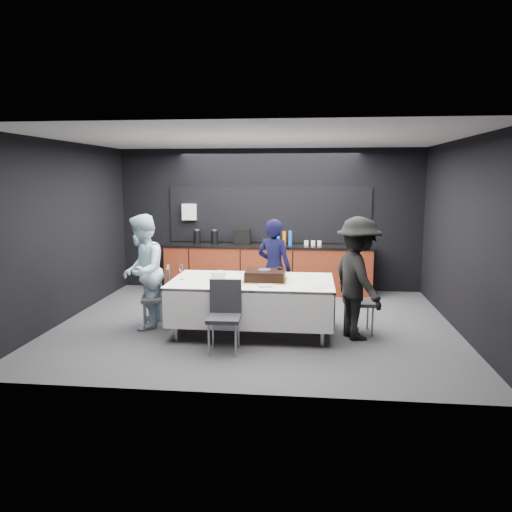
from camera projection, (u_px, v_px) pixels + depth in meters
The scene contains 18 objects.
ground at pixel (255, 324), 7.69m from camera, with size 6.00×6.00×0.00m, color #45444A.
room_shell at pixel (255, 203), 7.40m from camera, with size 6.04×5.04×2.82m.
kitchenette at pixel (267, 265), 9.78m from camera, with size 4.10×0.64×2.05m.
party_table at pixel (252, 289), 7.20m from camera, with size 2.32×1.32×0.78m.
cake_assembly at pixel (265, 276), 7.11m from camera, with size 0.61×0.49×0.18m.
plate_stack at pixel (219, 275), 7.28m from camera, with size 0.22×0.22×0.10m, color white.
loose_plate_near at pixel (225, 284), 6.87m from camera, with size 0.20×0.20×0.01m, color white.
loose_plate_right_a at pixel (306, 278), 7.28m from camera, with size 0.19×0.19×0.01m, color white.
loose_plate_right_b at pixel (316, 287), 6.71m from camera, with size 0.18×0.18×0.01m, color white.
loose_plate_far at pixel (264, 274), 7.56m from camera, with size 0.20×0.20×0.01m, color white.
fork_pile at pixel (265, 286), 6.72m from camera, with size 0.17×0.11×0.03m, color white.
champagne_flute at pixel (181, 269), 7.18m from camera, with size 0.06×0.06×0.22m.
chair_left at pixel (161, 293), 7.45m from camera, with size 0.51×0.51×0.92m.
chair_right at pixel (353, 297), 7.20m from camera, with size 0.46×0.46×0.92m.
chair_near at pixel (225, 310), 6.47m from camera, with size 0.44×0.44×0.92m.
person_center at pixel (274, 269), 7.96m from camera, with size 0.58×0.38×1.60m, color black.
person_left at pixel (142, 272), 7.43m from camera, with size 0.83×0.65×1.70m, color #C4E5F7.
person_right at pixel (358, 278), 6.91m from camera, with size 1.11×0.64×1.71m, color black.
Camera 1 is at (0.82, -7.38, 2.25)m, focal length 35.00 mm.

